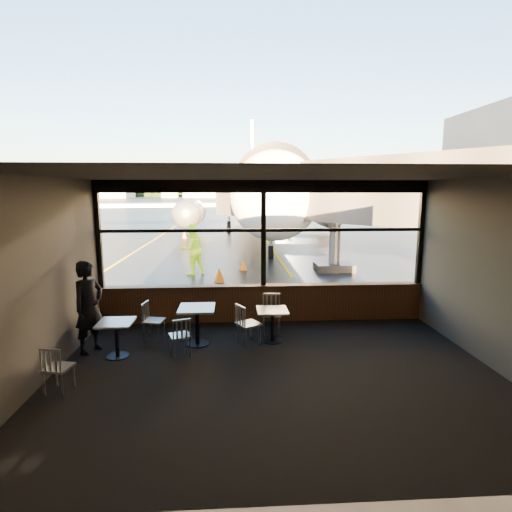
{
  "coord_description": "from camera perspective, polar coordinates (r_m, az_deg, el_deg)",
  "views": [
    {
      "loc": [
        -0.76,
        -9.66,
        3.25
      ],
      "look_at": [
        -0.12,
        1.0,
        1.5
      ],
      "focal_mm": 28.0,
      "sensor_mm": 36.0,
      "label": 1
    }
  ],
  "objects": [
    {
      "name": "mullion_left",
      "position": [
        10.23,
        -21.61,
        2.76
      ],
      "size": [
        0.12,
        0.12,
        2.6
      ],
      "primitive_type": "cube",
      "color": "black",
      "rests_on": "ground"
    },
    {
      "name": "wall_left",
      "position": [
        7.56,
        -28.78,
        -3.32
      ],
      "size": [
        0.04,
        6.0,
        3.5
      ],
      "primitive_type": "cube",
      "color": "#454037",
      "rests_on": "ground"
    },
    {
      "name": "mullion_right",
      "position": [
        10.8,
        22.48,
        3.02
      ],
      "size": [
        0.12,
        0.12,
        2.6
      ],
      "primitive_type": "cube",
      "color": "black",
      "rests_on": "ground"
    },
    {
      "name": "window_header",
      "position": [
        9.69,
        1.08,
        9.89
      ],
      "size": [
        8.0,
        0.18,
        0.3
      ],
      "primitive_type": "cube",
      "color": "black",
      "rests_on": "ground"
    },
    {
      "name": "airliner",
      "position": [
        31.33,
        0.35,
        13.55
      ],
      "size": [
        30.92,
        36.89,
        11.13
      ],
      "primitive_type": null,
      "rotation": [
        0.0,
        0.0,
        -0.02
      ],
      "color": "white",
      "rests_on": "ground_plane"
    },
    {
      "name": "wall_back",
      "position": [
        4.03,
        7.86,
        -12.67
      ],
      "size": [
        8.0,
        0.04,
        3.5
      ],
      "primitive_type": "cube",
      "color": "#454037",
      "rests_on": "ground"
    },
    {
      "name": "ground_plane",
      "position": [
        129.71,
        -3.11,
        7.87
      ],
      "size": [
        520.0,
        520.0,
        0.0
      ],
      "primitive_type": "plane",
      "color": "black",
      "rests_on": "ground"
    },
    {
      "name": "window_transom",
      "position": [
        9.74,
        1.06,
        3.7
      ],
      "size": [
        8.0,
        0.1,
        0.08
      ],
      "primitive_type": "cube",
      "color": "black",
      "rests_on": "ground"
    },
    {
      "name": "passenger",
      "position": [
        8.75,
        -22.77,
        -6.74
      ],
      "size": [
        0.73,
        0.82,
        1.88
      ],
      "primitive_type": "imported",
      "rotation": [
        0.0,
        0.0,
        1.05
      ],
      "color": "black",
      "rests_on": "carpet_floor"
    },
    {
      "name": "hangar_mid",
      "position": [
        194.67,
        -3.24,
        9.82
      ],
      "size": [
        38.0,
        15.0,
        10.0
      ],
      "primitive_type": null,
      "color": "silver",
      "rests_on": "ground_plane"
    },
    {
      "name": "chair_mid_s",
      "position": [
        8.2,
        -10.81,
        -11.16
      ],
      "size": [
        0.57,
        0.57,
        0.81
      ],
      "primitive_type": null,
      "rotation": [
        0.0,
        0.0,
        0.35
      ],
      "color": "beige",
      "rests_on": "carpet_floor"
    },
    {
      "name": "window_sill",
      "position": [
        10.09,
        1.03,
        -6.81
      ],
      "size": [
        8.0,
        0.28,
        0.9
      ],
      "primitive_type": "cube",
      "color": "#502E18",
      "rests_on": "ground"
    },
    {
      "name": "cone_extra",
      "position": [
        14.44,
        -5.28,
        -2.64
      ],
      "size": [
        0.39,
        0.39,
        0.54
      ],
      "primitive_type": "cone",
      "color": "orange",
      "rests_on": "ground_plane"
    },
    {
      "name": "cone_nose",
      "position": [
        16.52,
        -1.88,
        -1.23
      ],
      "size": [
        0.33,
        0.33,
        0.46
      ],
      "primitive_type": "cone",
      "color": "#FF5208",
      "rests_on": "ground_plane"
    },
    {
      "name": "ground_crew",
      "position": [
        15.69,
        -9.1,
        0.91
      ],
      "size": [
        1.22,
        1.16,
        1.98
      ],
      "primitive_type": "imported",
      "rotation": [
        0.0,
        0.0,
        3.74
      ],
      "color": "#BFF219",
      "rests_on": "ground_plane"
    },
    {
      "name": "chair_near_n",
      "position": [
        9.22,
        2.23,
        -8.34
      ],
      "size": [
        0.53,
        0.53,
        0.91
      ],
      "primitive_type": null,
      "rotation": [
        0.0,
        0.0,
        3.07
      ],
      "color": "#AEA89D",
      "rests_on": "carpet_floor"
    },
    {
      "name": "chair_near_w",
      "position": [
        8.57,
        -1.1,
        -9.74
      ],
      "size": [
        0.68,
        0.68,
        0.91
      ],
      "primitive_type": null,
      "rotation": [
        0.0,
        0.0,
        -1.06
      ],
      "color": "#BAB4A8",
      "rests_on": "carpet_floor"
    },
    {
      "name": "wall_right",
      "position": [
        8.32,
        31.56,
        -2.48
      ],
      "size": [
        0.04,
        6.0,
        3.5
      ],
      "primitive_type": "cube",
      "color": "#454037",
      "rests_on": "ground"
    },
    {
      "name": "hangar_left",
      "position": [
        201.92,
        -23.79,
        9.18
      ],
      "size": [
        45.0,
        18.0,
        11.0
      ],
      "primitive_type": null,
      "color": "silver",
      "rests_on": "ground_plane"
    },
    {
      "name": "mullion_centre",
      "position": [
        9.75,
        1.06,
        3.12
      ],
      "size": [
        0.12,
        0.12,
        2.6
      ],
      "primitive_type": "cube",
      "color": "black",
      "rests_on": "ground"
    },
    {
      "name": "fuel_tank_c",
      "position": [
        191.89,
        -6.26,
        9.19
      ],
      "size": [
        8.0,
        8.0,
        6.0
      ],
      "primitive_type": "cylinder",
      "color": "silver",
      "rests_on": "ground_plane"
    },
    {
      "name": "ceiling",
      "position": [
        6.71,
        3.13,
        11.41
      ],
      "size": [
        8.0,
        6.0,
        0.04
      ],
      "primitive_type": "cube",
      "color": "#38332D",
      "rests_on": "ground"
    },
    {
      "name": "cone_wing",
      "position": [
        28.2,
        -10.18,
        3.04
      ],
      "size": [
        0.34,
        0.34,
        0.48
      ],
      "primitive_type": "cone",
      "color": "orange",
      "rests_on": "ground_plane"
    },
    {
      "name": "fuel_tank_a",
      "position": [
        193.88,
        -12.25,
        9.04
      ],
      "size": [
        8.0,
        8.0,
        6.0
      ],
      "primitive_type": "cylinder",
      "color": "silver",
      "rests_on": "ground_plane"
    },
    {
      "name": "cafe_table_mid",
      "position": [
        8.69,
        -8.41,
        -9.86
      ],
      "size": [
        0.75,
        0.75,
        0.82
      ],
      "primitive_type": null,
      "color": "#A9A39B",
      "rests_on": "carpet_floor"
    },
    {
      "name": "chair_mid_w",
      "position": [
        9.12,
        -14.36,
        -9.0
      ],
      "size": [
        0.55,
        0.55,
        0.86
      ],
      "primitive_type": null,
      "rotation": [
        0.0,
        0.0,
        -1.76
      ],
      "color": "#ABA79B",
      "rests_on": "carpet_floor"
    },
    {
      "name": "carpet_floor",
      "position": [
        7.45,
        2.88,
        -16.5
      ],
      "size": [
        8.0,
        6.0,
        0.01
      ],
      "primitive_type": "cube",
      "color": "black",
      "rests_on": "ground"
    },
    {
      "name": "cafe_table_near",
      "position": [
        8.79,
        2.32,
        -9.91
      ],
      "size": [
        0.66,
        0.66,
        0.72
      ],
      "primitive_type": null,
      "color": "gray",
      "rests_on": "carpet_floor"
    },
    {
      "name": "treeline",
      "position": [
        219.68,
        -3.27,
        10.02
      ],
      "size": [
        360.0,
        3.0,
        12.0
      ],
      "primitive_type": "cube",
      "color": "black",
      "rests_on": "ground_plane"
    },
    {
      "name": "hangar_right",
      "position": [
        197.27,
        14.74,
        9.82
      ],
      "size": [
        50.0,
        20.0,
        12.0
      ],
      "primitive_type": null,
      "color": "silver",
      "rests_on": "ground_plane"
    },
    {
      "name": "jet_bridge",
      "position": [
        15.8,
        12.68,
        6.2
      ],
      "size": [
        9.2,
        11.25,
        4.91
      ],
      "primitive_type": null,
      "color": "#2F2E31",
      "rests_on": "ground_plane"
    },
    {
      "name": "cafe_table_left",
      "position": [
        8.47,
        -19.27,
        -11.17
      ],
      "size": [
        0.66,
        0.66,
        0.73
      ],
      "primitive_type": null,
      "color": "#9D9991",
      "rests_on": "carpet_floor"
    },
    {
      "name": "fuel_tank_b",
      "position": [
        192.63,
        -9.27,
        9.13
      ],
      "size": [
        8.0,
        8.0,
        6.0
      ],
      "primitive_type": "cylinder",
      "color": "silver",
      "rests_on": "ground_plane"
    },
    {
      "name": "chair_left_s",
      "position": [
        7.44,
        -26.38,
        -14.15
      ],
      "size": [
        0.53,
        0.53,
        0.82
      ],
      "primitive_type": null,
      "rotation": [
        0.0,
        0.0,
        -0.2
      ],
      "color": "beige",
      "rests_on": "carpet_floor"
    }
  ]
}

